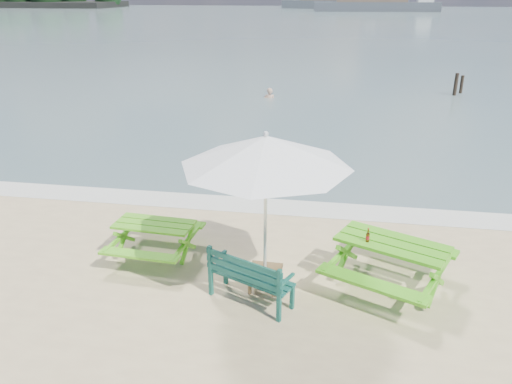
% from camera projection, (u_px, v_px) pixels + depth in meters
% --- Properties ---
extents(sea, '(300.00, 300.00, 0.00)m').
position_uv_depth(sea, '(336.00, 20.00, 85.08)').
color(sea, slate).
rests_on(sea, ground).
extents(foam_strip, '(22.00, 0.90, 0.01)m').
position_uv_depth(foam_strip, '(278.00, 207.00, 11.57)').
color(foam_strip, silver).
rests_on(foam_strip, ground).
extents(picnic_table_left, '(1.56, 1.71, 0.69)m').
position_uv_depth(picnic_table_left, '(155.00, 241.00, 9.31)').
color(picnic_table_left, '#53B21B').
rests_on(picnic_table_left, ground).
extents(picnic_table_right, '(2.43, 2.53, 0.85)m').
position_uv_depth(picnic_table_right, '(390.00, 265.00, 8.33)').
color(picnic_table_right, '#47A719').
rests_on(picnic_table_right, ground).
extents(park_bench, '(1.47, 1.00, 0.86)m').
position_uv_depth(park_bench, '(251.00, 287.00, 7.98)').
color(park_bench, '#11473E').
rests_on(park_bench, ground).
extents(side_table, '(0.55, 0.55, 0.35)m').
position_uv_depth(side_table, '(265.00, 278.00, 8.37)').
color(side_table, brown).
rests_on(side_table, ground).
extents(patio_umbrella, '(2.77, 2.77, 2.66)m').
position_uv_depth(patio_umbrella, '(266.00, 151.00, 7.54)').
color(patio_umbrella, silver).
rests_on(patio_umbrella, ground).
extents(beer_bottle, '(0.06, 0.06, 0.24)m').
position_uv_depth(beer_bottle, '(368.00, 237.00, 8.15)').
color(beer_bottle, '#944515').
rests_on(beer_bottle, picnic_table_right).
extents(swimmer, '(0.61, 0.44, 1.57)m').
position_uv_depth(swimmer, '(269.00, 104.00, 23.49)').
color(swimmer, tan).
rests_on(swimmer, ground).
extents(mooring_pilings, '(0.56, 0.76, 1.25)m').
position_uv_depth(mooring_pilings, '(458.00, 86.00, 23.93)').
color(mooring_pilings, black).
rests_on(mooring_pilings, ground).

